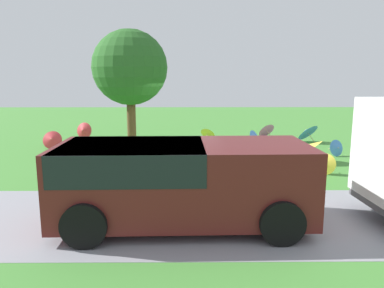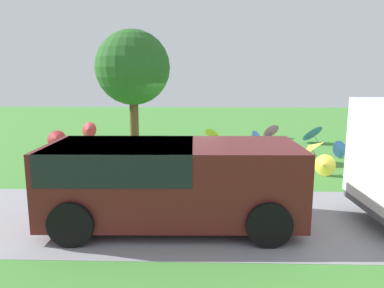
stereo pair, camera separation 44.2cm
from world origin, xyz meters
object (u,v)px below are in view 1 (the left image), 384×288
parasol_blue_2 (307,131)px  parasol_blue_0 (337,148)px  parasol_pink_1 (266,129)px  parasol_purple_0 (50,157)px  park_bench (96,155)px  shade_tree (130,68)px  parasol_yellow_0 (208,133)px  parasol_blue_1 (257,140)px  parasol_red_1 (52,140)px  van_dark (174,177)px  parasol_red_2 (83,130)px  parasol_yellow_1 (324,164)px  parasol_yellow_2 (309,147)px  parasol_yellow_3 (252,152)px

parasol_blue_2 → parasol_blue_0: bearing=94.2°
parasol_pink_1 → parasol_purple_0: bearing=37.1°
park_bench → parasol_blue_2: (-7.70, -4.63, -0.00)m
shade_tree → parasol_yellow_0: shade_tree is taller
parasol_yellow_0 → parasol_blue_1: size_ratio=0.86×
parasol_blue_1 → parasol_red_1: (7.80, -0.49, -0.05)m
parasol_blue_1 → van_dark: bearing=67.9°
shade_tree → parasol_blue_1: bearing=172.7°
parasol_blue_2 → parasol_red_2: parasol_blue_2 is taller
parasol_purple_0 → parasol_red_1: 3.34m
parasol_pink_1 → parasol_red_1: (8.77, 2.66, 0.00)m
park_bench → parasol_pink_1: bearing=-136.3°
parasol_yellow_1 → parasol_blue_2: parasol_blue_2 is taller
parasol_purple_0 → parasol_blue_2: (-9.14, -4.46, 0.10)m
parasol_pink_1 → parasol_blue_2: parasol_blue_2 is taller
parasol_red_1 → parasol_red_2: bearing=-103.9°
shade_tree → parasol_yellow_0: size_ratio=5.52×
parasol_purple_0 → parasol_red_1: size_ratio=1.12×
parasol_yellow_0 → parasol_blue_2: parasol_blue_2 is taller
parasol_yellow_2 → parasol_blue_1: (1.35, -1.83, -0.10)m
parasol_blue_0 → parasol_yellow_2: parasol_yellow_2 is taller
parasol_purple_0 → parasol_yellow_1: 8.04m
parasol_yellow_3 → parasol_red_1: 7.79m
parasol_blue_1 → park_bench: bearing=28.2°
parasol_yellow_3 → parasol_red_2: parasol_yellow_3 is taller
parasol_blue_1 → parasol_red_1: 7.81m
parasol_yellow_0 → parasol_blue_1: bearing=122.6°
van_dark → parasol_blue_0: bearing=-132.4°
parasol_yellow_0 → van_dark: bearing=83.3°
park_bench → parasol_blue_0: 8.13m
park_bench → parasol_red_2: park_bench is taller
parasol_yellow_2 → parasol_red_2: size_ratio=1.49×
shade_tree → parasol_yellow_1: size_ratio=7.08×
parasol_purple_0 → parasol_pink_1: bearing=-142.9°
parasol_yellow_1 → van_dark: bearing=40.4°
parasol_blue_0 → parasol_blue_1: 2.80m
parasol_yellow_2 → parasol_red_2: 9.74m
van_dark → parasol_pink_1: (-3.77, -10.04, -0.56)m
parasol_yellow_3 → parasol_red_1: (7.21, -2.95, -0.11)m
parasol_yellow_0 → parasol_yellow_2: bearing=124.2°
shade_tree → parasol_blue_2: shade_tree is taller
shade_tree → parasol_red_2: 4.25m
parasol_blue_0 → parasol_pink_1: size_ratio=0.65×
parasol_yellow_1 → parasol_pink_1: bearing=-87.1°
parasol_pink_1 → parasol_red_1: 9.16m
parasol_blue_1 → parasol_yellow_2: bearing=126.5°
park_bench → parasol_yellow_3: (-4.69, -0.37, 0.01)m
van_dark → shade_tree: shade_tree is taller
van_dark → parasol_blue_2: size_ratio=3.85×
parasol_yellow_3 → van_dark: bearing=63.4°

